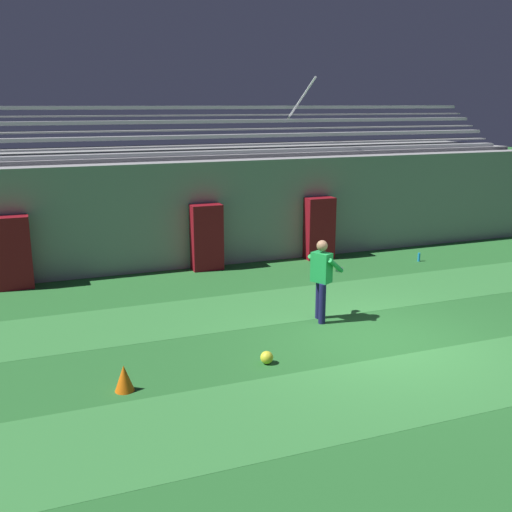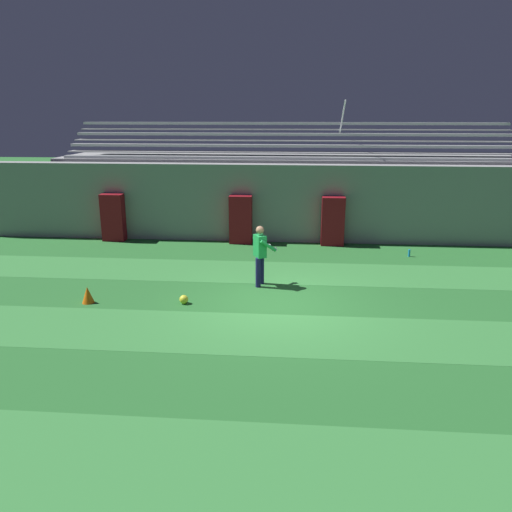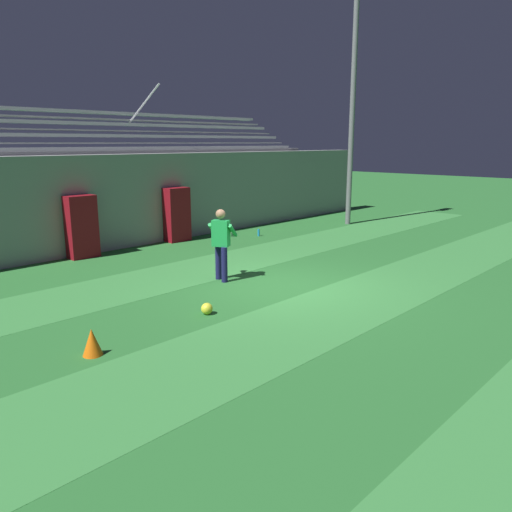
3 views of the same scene
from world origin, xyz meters
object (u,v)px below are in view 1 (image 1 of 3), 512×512
Objects in this scene: traffic_cone at (124,378)px; water_bottle at (419,257)px; padding_pillar_gate_right at (319,228)px; padding_pillar_gate_left at (207,237)px; soccer_ball at (267,357)px; padding_pillar_far_left at (13,253)px; goalkeeper at (322,275)px.

water_bottle is (8.88, 4.91, -0.09)m from traffic_cone.
traffic_cone is (-6.44, -6.23, -0.66)m from padding_pillar_gate_right.
padding_pillar_gate_left and padding_pillar_gate_right have the same top height.
soccer_ball is at bearing -123.54° from padding_pillar_gate_right.
padding_pillar_gate_left is 4.72m from padding_pillar_far_left.
traffic_cone reaches higher than water_bottle.
goalkeeper is 6.96× the size of water_bottle.
padding_pillar_gate_right is at bearing 63.78° from goalkeeper.
padding_pillar_gate_right is (3.29, 0.00, 0.00)m from padding_pillar_gate_left.
padding_pillar_gate_right is 2.88m from water_bottle.
water_bottle is at bearing 34.54° from goalkeeper.
soccer_ball is at bearing 3.33° from traffic_cone.
padding_pillar_far_left is 4.12× the size of traffic_cone.
padding_pillar_gate_left is 4.67m from goalkeeper.
water_bottle is (6.48, 4.77, 0.01)m from soccer_ball.
padding_pillar_gate_right is at bearing 0.00° from padding_pillar_gate_left.
padding_pillar_gate_right is at bearing 151.64° from water_bottle.
padding_pillar_far_left is 7.31m from soccer_ball.
padding_pillar_gate_right reaches higher than goalkeeper.
goalkeeper reaches higher than traffic_cone.
traffic_cone is at bearing -75.79° from padding_pillar_far_left.
goalkeeper is at bearing -38.23° from padding_pillar_far_left.
padding_pillar_far_left is at bearing 141.77° from goalkeeper.
goalkeeper reaches higher than water_bottle.
goalkeeper is (1.05, -4.55, 0.09)m from padding_pillar_gate_left.
padding_pillar_gate_right reaches higher than soccer_ball.
padding_pillar_gate_left is at bearing 167.03° from water_bottle.
soccer_ball is (-1.80, -1.54, -0.84)m from goalkeeper.
goalkeeper is 2.51m from soccer_ball.
soccer_ball is at bearing -139.39° from goalkeeper.
soccer_ball is 0.52× the size of traffic_cone.
padding_pillar_far_left is (-8.01, 0.00, 0.00)m from padding_pillar_gate_right.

